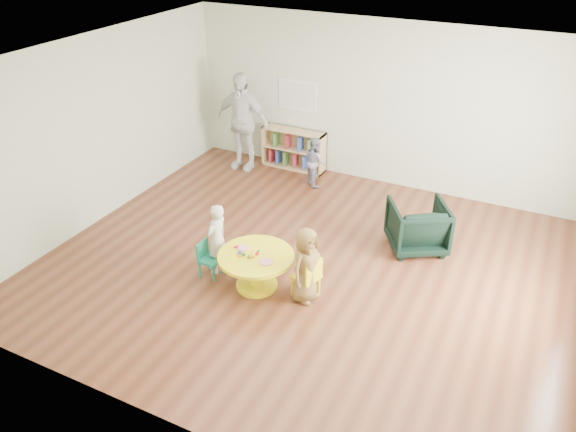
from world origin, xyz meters
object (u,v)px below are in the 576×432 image
Objects in this scene: toddler at (315,161)px; armchair at (417,226)px; adult_caretaker at (242,122)px; kid_chair_left at (208,258)px; child_right at (306,265)px; bookshelf at (294,149)px; child_left at (217,239)px; activity_table at (256,265)px; kid_chair_right at (308,277)px.

armchair is at bearing -165.46° from toddler.
adult_caretaker reaches higher than toddler.
child_right is (1.38, 0.10, 0.24)m from kid_chair_left.
child_left reaches higher than bookshelf.
activity_table is at bearing 86.26° from child_left.
kid_chair_right is 0.56× the size of child_left.
child_right is (1.31, -0.04, 0.01)m from child_left.
child_right is (-0.94, -1.78, 0.15)m from armchair.
activity_table is 0.98× the size of child_left.
child_right is at bearing -62.11° from bookshelf.
toddler is (-0.54, 3.08, 0.10)m from activity_table.
child_right is (0.67, 0.05, 0.17)m from activity_table.
activity_table is 1.24× the size of armchair.
child_left is at bearing 6.55° from armchair.
bookshelf is (-1.87, 3.46, 0.07)m from kid_chair_right.
kid_chair_left is 0.42× the size of bookshelf.
activity_table is 3.79m from adult_caretaker.
kid_chair_right is 0.21m from child_right.
kid_chair_right reaches higher than kid_chair_left.
bookshelf is 1.52× the size of armchair.
armchair is 2.02m from child_right.
child_right is (-0.01, -0.05, 0.21)m from kid_chair_right.
bookshelf is 1.09m from adult_caretaker.
activity_table reaches higher than kid_chair_left.
kid_chair_right is (0.69, 0.11, -0.04)m from activity_table.
child_right is 1.16× the size of toddler.
activity_table is at bearing 116.48° from kid_chair_right.
child_left is 1.15× the size of toddler.
armchair reaches higher than kid_chair_right.
activity_table is 3.76m from bookshelf.
activity_table is 0.97× the size of child_right.
toddler reaches higher than activity_table.
kid_chair_left is at bearing -68.91° from adult_caretaker.
kid_chair_right is 1.96m from armchair.
kid_chair_right is 1.34m from child_left.
child_right reaches higher than bookshelf.
child_left is at bearing 98.81° from child_right.
kid_chair_left is 3.52m from adult_caretaker.
toddler reaches higher than kid_chair_right.
child_left is at bearing 153.87° from kid_chair_left.
toddler is at bearing 32.33° from child_right.
child_right is at bearing 31.03° from armchair.
kid_chair_right is at bearing 95.19° from child_left.
armchair is 0.44× the size of adult_caretaker.
adult_caretaker reaches higher than child_right.
toddler is at bearing 176.43° from kid_chair_left.
child_left reaches higher than armchair.
bookshelf is 1.20× the size of child_left.
kid_chair_left is 3.65m from bookshelf.
bookshelf is 1.37× the size of toddler.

